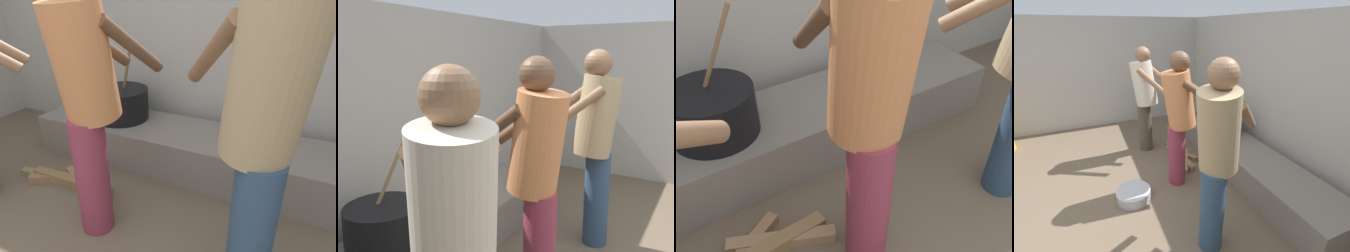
{
  "view_description": "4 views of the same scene",
  "coord_description": "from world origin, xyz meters",
  "views": [
    {
      "loc": [
        0.74,
        -0.04,
        1.37
      ],
      "look_at": [
        0.06,
        1.37,
        0.65
      ],
      "focal_mm": 30.61,
      "sensor_mm": 36.0,
      "label": 1
    },
    {
      "loc": [
        -2.11,
        0.2,
        1.56
      ],
      "look_at": [
        0.12,
        1.53,
        1.04
      ],
      "focal_mm": 38.4,
      "sensor_mm": 36.0,
      "label": 2
    },
    {
      "loc": [
        -0.96,
        0.2,
        1.64
      ],
      "look_at": [
        -0.27,
        1.26,
        0.67
      ],
      "focal_mm": 39.14,
      "sensor_mm": 36.0,
      "label": 3
    },
    {
      "loc": [
        1.87,
        0.2,
        1.77
      ],
      "look_at": [
        -0.22,
        1.09,
        0.77
      ],
      "focal_mm": 24.27,
      "sensor_mm": 36.0,
      "label": 4
    }
  ],
  "objects": [
    {
      "name": "cook_in_tan_shirt",
      "position": [
        0.64,
        1.01,
        0.91
      ],
      "size": [
        0.66,
        0.72,
        1.6
      ],
      "color": "navy",
      "rests_on": "ground_plane"
    },
    {
      "name": "block_enclosure_rear",
      "position": [
        0.0,
        2.46,
        0.96
      ],
      "size": [
        5.41,
        0.2,
        1.93
      ],
      "primitive_type": "cube",
      "color": "#ADA8A0",
      "rests_on": "ground_plane"
    },
    {
      "name": "hearth_ledge",
      "position": [
        -0.1,
        1.94,
        0.17
      ],
      "size": [
        2.61,
        0.6,
        0.34
      ],
      "primitive_type": "cube",
      "color": "slate",
      "rests_on": "ground_plane"
    },
    {
      "name": "cook_in_orange_shirt",
      "position": [
        -0.28,
        1.08,
        0.88
      ],
      "size": [
        0.45,
        0.7,
        1.55
      ],
      "color": "#8C3347",
      "rests_on": "ground_plane"
    },
    {
      "name": "cooking_pot_main",
      "position": [
        -0.68,
        1.96,
        0.48
      ],
      "size": [
        0.49,
        0.49,
        0.73
      ],
      "color": "black",
      "rests_on": "hearth_ledge"
    }
  ]
}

